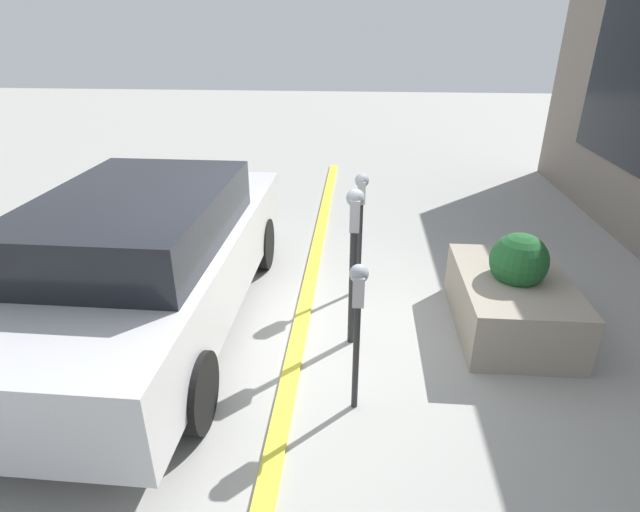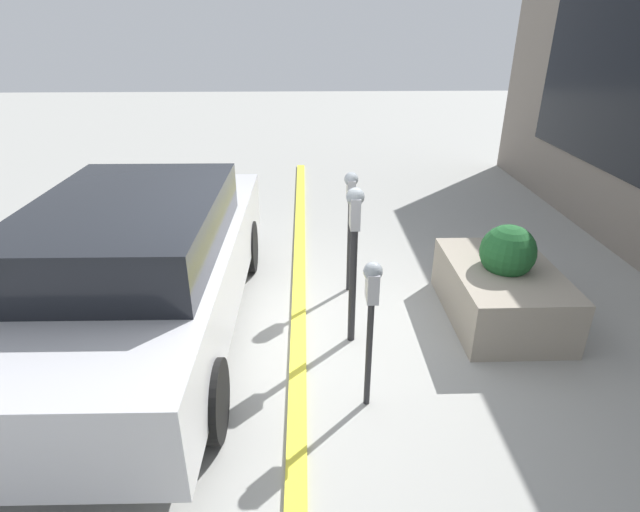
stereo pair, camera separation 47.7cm
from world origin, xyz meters
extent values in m
plane|color=#999993|center=(0.00, 0.00, 0.00)|extent=(40.00, 40.00, 0.00)
cube|color=gold|center=(0.00, 0.08, 0.02)|extent=(13.50, 0.16, 0.04)
cube|color=black|center=(3.04, -4.39, 2.21)|extent=(4.05, 0.02, 2.42)
cylinder|color=#232326|center=(-0.97, -0.52, 0.51)|extent=(0.05, 0.05, 1.03)
cube|color=#99999E|center=(-0.97, -0.52, 1.15)|extent=(0.18, 0.09, 0.25)
sphere|color=gray|center=(-0.97, -0.52, 1.28)|extent=(0.15, 0.15, 0.15)
cylinder|color=#232326|center=(-0.01, -0.47, 0.62)|extent=(0.07, 0.07, 1.25)
cube|color=#99999E|center=(-0.01, -0.47, 1.40)|extent=(0.20, 0.09, 0.30)
sphere|color=gray|center=(-0.01, -0.47, 1.55)|extent=(0.17, 0.17, 0.17)
cylinder|color=#232326|center=(1.05, -0.53, 0.57)|extent=(0.06, 0.06, 1.15)
cube|color=#99999E|center=(1.05, -0.53, 1.27)|extent=(0.19, 0.09, 0.25)
sphere|color=gray|center=(1.05, -0.53, 1.40)|extent=(0.16, 0.16, 0.16)
cube|color=gray|center=(0.38, -2.13, 0.30)|extent=(1.64, 1.10, 0.61)
sphere|color=#1E5628|center=(0.38, -2.13, 0.80)|extent=(0.58, 0.58, 0.58)
cube|color=#B7B7BC|center=(0.17, 1.60, 0.69)|extent=(4.71, 1.89, 0.72)
cube|color=black|center=(-0.02, 1.60, 1.30)|extent=(2.46, 1.64, 0.50)
cylinder|color=black|center=(1.63, 0.75, 0.33)|extent=(0.66, 0.22, 0.66)
cylinder|color=black|center=(1.63, 2.45, 0.33)|extent=(0.66, 0.22, 0.66)
cylinder|color=black|center=(-1.28, 0.75, 0.33)|extent=(0.66, 0.22, 0.66)
camera|label=1|loc=(-4.30, -0.49, 3.00)|focal=28.00mm
camera|label=2|loc=(-4.32, -0.01, 3.00)|focal=28.00mm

